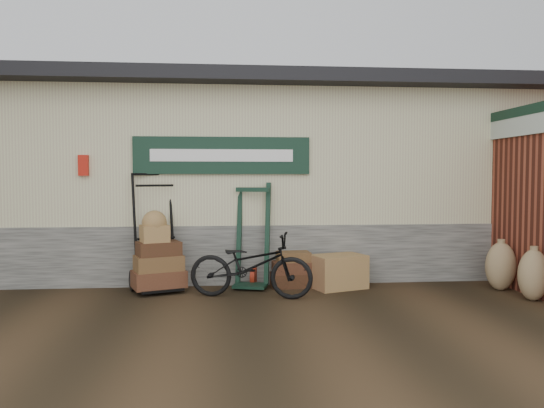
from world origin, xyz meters
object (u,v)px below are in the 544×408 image
Objects in this scene: wicker_hamper at (339,272)px; bicycle at (251,262)px; porter_trolley at (155,230)px; suitcase_stack at (292,269)px; green_barrow at (253,235)px.

wicker_hamper is 0.44× the size of bicycle.
wicker_hamper is 1.43m from bicycle.
bicycle is at bearing -159.36° from wicker_hamper.
bicycle is (-1.31, -0.49, 0.25)m from wicker_hamper.
porter_trolley is at bearing 177.47° from wicker_hamper.
porter_trolley is at bearing -179.03° from suitcase_stack.
green_barrow is 2.06× the size of wicker_hamper.
porter_trolley reaches higher than suitcase_stack.
suitcase_stack is 0.69m from wicker_hamper.
suitcase_stack is 0.80× the size of wicker_hamper.
wicker_hamper is at bearing -12.61° from suitcase_stack.
wicker_hamper is at bearing -55.20° from bicycle.
porter_trolley is 1.41m from green_barrow.
suitcase_stack reaches higher than wicker_hamper.
bicycle reaches higher than wicker_hamper.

